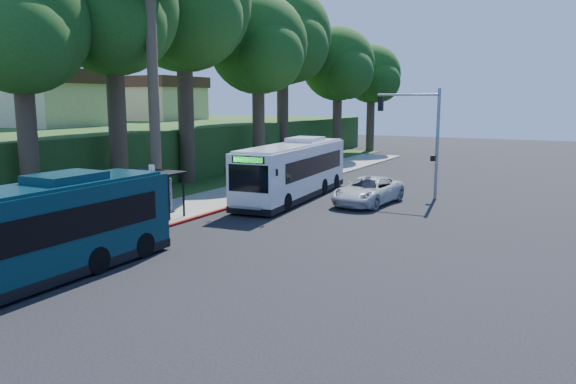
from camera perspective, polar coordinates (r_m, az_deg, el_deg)
The scene contains 18 objects.
ground at distance 29.58m, azimuth 0.97°, elevation -2.92°, with size 140.00×140.00×0.00m, color black.
sidewalk at distance 33.47m, azimuth -10.23°, elevation -1.51°, with size 4.50×70.00×0.12m, color gray.
red_curb at distance 29.01m, azimuth -11.55°, elevation -3.23°, with size 0.25×30.00×0.13m, color maroon.
grass_verge at distance 40.85m, azimuth -12.17°, elevation 0.34°, with size 8.00×70.00×0.06m, color #234719.
bus_shelter at distance 30.99m, azimuth -13.52°, elevation 0.78°, with size 3.20×1.51×2.55m.
stop_sign_pole at distance 28.15m, azimuth -13.60°, elevation 0.50°, with size 0.35×0.06×3.17m.
traffic_signal_pole at distance 36.99m, azimuth 13.44°, elevation 6.22°, with size 4.10×0.30×7.00m.
hillside_backdrop at distance 56.92m, azimuth -15.95°, elevation 5.14°, with size 24.00×60.00×8.80m.
tree_0 at distance 36.59m, azimuth -17.33°, elevation 16.67°, with size 8.40×8.00×15.70m.
tree_1 at distance 43.38m, azimuth -10.51°, elevation 17.76°, with size 10.50×10.00×18.26m.
tree_2 at distance 48.84m, azimuth -2.98°, elevation 14.28°, with size 8.82×8.40×15.12m.
tree_3 at distance 56.87m, azimuth -0.46°, elevation 15.12°, with size 10.08×9.60×17.28m.
tree_4 at distance 62.82m, azimuth 5.16°, elevation 12.48°, with size 8.40×8.00×14.14m.
tree_5 at distance 69.87m, azimuth 8.54°, elevation 11.47°, with size 7.35×7.00×12.86m.
tree_6 at distance 32.87m, azimuth -25.53°, elevation 14.44°, with size 7.56×7.20×13.74m.
white_bus at distance 36.00m, azimuth 0.61°, elevation 2.30°, with size 3.89×12.97×3.81m.
teal_bus at distance 21.03m, azimuth -25.33°, elevation -3.94°, with size 2.71×12.29×3.66m.
pickup at distance 34.47m, azimuth 8.13°, elevation 0.13°, with size 2.71×5.87×1.63m, color silver.
Camera 1 is at (13.18, -25.72, 6.31)m, focal length 35.00 mm.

